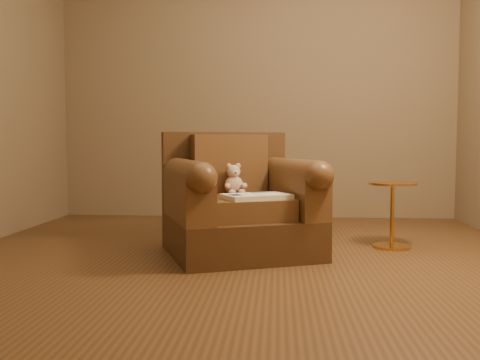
{
  "coord_description": "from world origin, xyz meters",
  "views": [
    {
      "loc": [
        0.23,
        -3.48,
        0.76
      ],
      "look_at": [
        -0.03,
        0.08,
        0.51
      ],
      "focal_mm": 40.0,
      "sensor_mm": 36.0,
      "label": 1
    }
  ],
  "objects": [
    {
      "name": "floor",
      "position": [
        0.0,
        0.0,
        0.0
      ],
      "size": [
        4.0,
        4.0,
        0.0
      ],
      "primitive_type": "plane",
      "color": "brown",
      "rests_on": "ground"
    },
    {
      "name": "armchair",
      "position": [
        -0.05,
        0.16,
        0.33
      ],
      "size": [
        1.19,
        1.17,
        0.84
      ],
      "rotation": [
        0.0,
        0.0,
        0.37
      ],
      "color": "#432A16",
      "rests_on": "floor"
    },
    {
      "name": "teddy_bear",
      "position": [
        -0.08,
        0.23,
        0.49
      ],
      "size": [
        0.16,
        0.19,
        0.22
      ],
      "rotation": [
        0.0,
        0.0,
        0.35
      ],
      "color": "#CEAB90",
      "rests_on": "armchair"
    },
    {
      "name": "guidebook",
      "position": [
        0.09,
        -0.07,
        0.42
      ],
      "size": [
        0.49,
        0.42,
        0.03
      ],
      "rotation": [
        0.0,
        0.0,
        0.51
      ],
      "color": "beige",
      "rests_on": "armchair"
    },
    {
      "name": "side_table",
      "position": [
        1.05,
        0.43,
        0.26
      ],
      "size": [
        0.34,
        0.34,
        0.48
      ],
      "color": "gold",
      "rests_on": "floor"
    }
  ]
}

